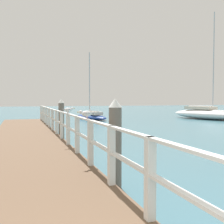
{
  "coord_description": "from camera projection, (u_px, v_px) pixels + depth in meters",
  "views": [
    {
      "loc": [
        -0.28,
        -0.8,
        1.95
      ],
      "look_at": [
        3.83,
        11.37,
        1.37
      ],
      "focal_mm": 44.08,
      "sensor_mm": 36.0,
      "label": 1
    }
  ],
  "objects": [
    {
      "name": "pier_deck",
      "position": [
        27.0,
        142.0,
        11.34
      ],
      "size": [
        2.78,
        22.0,
        0.39
      ],
      "primitive_type": "cube",
      "color": "brown",
      "rests_on": "ground_plane"
    },
    {
      "name": "pier_railing",
      "position": [
        59.0,
        121.0,
        11.72
      ],
      "size": [
        0.12,
        20.52,
        1.09
      ],
      "color": "silver",
      "rests_on": "pier_deck"
    },
    {
      "name": "dock_piling_near",
      "position": [
        115.0,
        143.0,
        5.98
      ],
      "size": [
        0.29,
        0.29,
        1.98
      ],
      "color": "#6B6056",
      "rests_on": "ground_plane"
    },
    {
      "name": "dock_piling_far",
      "position": [
        61.0,
        119.0,
        13.64
      ],
      "size": [
        0.29,
        0.29,
        1.98
      ],
      "color": "#6B6056",
      "rests_on": "ground_plane"
    },
    {
      "name": "seagull_foreground",
      "position": [
        86.0,
        113.0,
        6.83
      ],
      "size": [
        0.47,
        0.24,
        0.21
      ],
      "rotation": [
        0.0,
        0.0,
        1.88
      ],
      "color": "white",
      "rests_on": "pier_railing"
    },
    {
      "name": "seagull_background",
      "position": [
        68.0,
        109.0,
        9.45
      ],
      "size": [
        0.45,
        0.25,
        0.21
      ],
      "rotation": [
        0.0,
        0.0,
        5.14
      ],
      "color": "white",
      "rests_on": "pier_railing"
    },
    {
      "name": "boat_0",
      "position": [
        208.0,
        114.0,
        27.02
      ],
      "size": [
        4.88,
        8.62,
        10.32
      ],
      "rotation": [
        0.0,
        0.0,
        3.45
      ],
      "color": "white",
      "rests_on": "ground_plane"
    },
    {
      "name": "boat_4",
      "position": [
        91.0,
        116.0,
        26.83
      ],
      "size": [
        2.73,
        5.72,
        6.56
      ],
      "rotation": [
        0.0,
        0.0,
        0.22
      ],
      "color": "navy",
      "rests_on": "ground_plane"
    }
  ]
}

